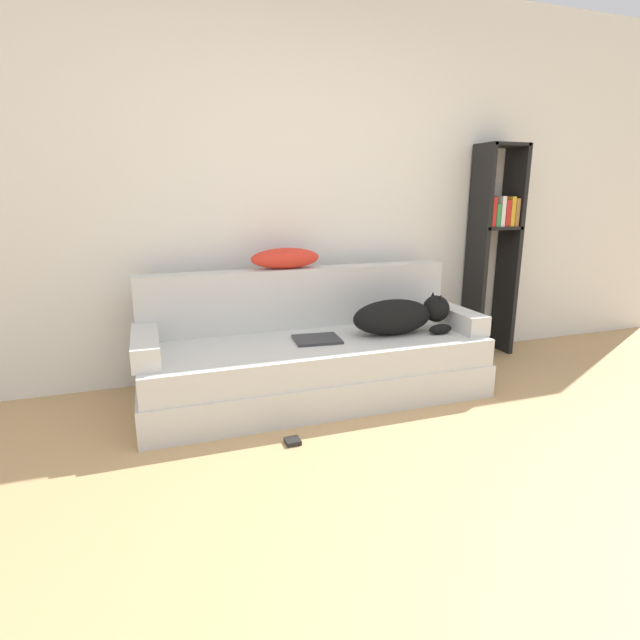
{
  "coord_description": "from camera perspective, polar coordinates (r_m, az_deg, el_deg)",
  "views": [
    {
      "loc": [
        -1.13,
        -1.25,
        1.3
      ],
      "look_at": [
        -0.15,
        1.55,
        0.54
      ],
      "focal_mm": 28.0,
      "sensor_mm": 36.0,
      "label": 1
    }
  ],
  "objects": [
    {
      "name": "laptop",
      "position": [
        3.16,
        -0.35,
        -2.22
      ],
      "size": [
        0.31,
        0.26,
        0.02
      ],
      "rotation": [
        0.0,
        0.0,
        -0.09
      ],
      "color": "#2D2D30",
      "rests_on": "couch"
    },
    {
      "name": "ground_plane",
      "position": [
        2.13,
        19.67,
        -24.26
      ],
      "size": [
        20.0,
        20.0,
        0.0
      ],
      "primitive_type": "plane",
      "color": "tan"
    },
    {
      "name": "dog",
      "position": [
        3.34,
        9.23,
        0.49
      ],
      "size": [
        0.69,
        0.26,
        0.26
      ],
      "color": "black",
      "rests_on": "couch"
    },
    {
      "name": "couch",
      "position": [
        3.26,
        -0.56,
        -5.55
      ],
      "size": [
        2.2,
        0.81,
        0.39
      ],
      "color": "silver",
      "rests_on": "ground_plane"
    },
    {
      "name": "power_adapter",
      "position": [
        2.74,
        -3.14,
        -13.67
      ],
      "size": [
        0.08,
        0.08,
        0.02
      ],
      "color": "black",
      "rests_on": "ground_plane"
    },
    {
      "name": "wall_back",
      "position": [
        3.68,
        -1.44,
        15.13
      ],
      "size": [
        6.97,
        0.06,
        2.7
      ],
      "color": "silver",
      "rests_on": "ground_plane"
    },
    {
      "name": "bookshelf",
      "position": [
        4.26,
        19.34,
        8.78
      ],
      "size": [
        0.35,
        0.26,
        1.66
      ],
      "color": "black",
      "rests_on": "ground_plane"
    },
    {
      "name": "throw_pillow",
      "position": [
        3.4,
        -3.98,
        7.05
      ],
      "size": [
        0.47,
        0.17,
        0.14
      ],
      "color": "red",
      "rests_on": "couch_backrest"
    },
    {
      "name": "couch_arm_right",
      "position": [
        3.62,
        15.02,
        0.36
      ],
      "size": [
        0.15,
        0.62,
        0.13
      ],
      "color": "silver",
      "rests_on": "couch"
    },
    {
      "name": "couch_arm_left",
      "position": [
        3.02,
        -19.33,
        -2.75
      ],
      "size": [
        0.15,
        0.62,
        0.13
      ],
      "color": "silver",
      "rests_on": "couch"
    },
    {
      "name": "couch_backrest",
      "position": [
        3.45,
        -2.36,
        2.57
      ],
      "size": [
        2.16,
        0.15,
        0.41
      ],
      "color": "silver",
      "rests_on": "couch"
    }
  ]
}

